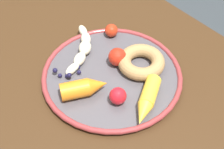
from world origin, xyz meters
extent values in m
cube|color=#3D2613|center=(0.00, 0.00, 0.71)|extent=(0.91, 0.70, 0.03)
cube|color=#402712|center=(-0.39, 0.29, 0.35)|extent=(0.05, 0.05, 0.70)
cylinder|color=#4C494F|center=(0.05, 0.03, 0.74)|extent=(0.31, 0.31, 0.01)
torus|color=#963436|center=(0.05, 0.03, 0.74)|extent=(0.33, 0.33, 0.01)
ellipsoid|color=beige|center=(-0.02, -0.03, 0.75)|extent=(0.03, 0.05, 0.02)
ellipsoid|color=beige|center=(-0.03, 0.00, 0.75)|extent=(0.04, 0.05, 0.02)
ellipsoid|color=beige|center=(-0.05, 0.03, 0.76)|extent=(0.05, 0.05, 0.03)
ellipsoid|color=beige|center=(-0.08, 0.05, 0.75)|extent=(0.05, 0.04, 0.02)
ellipsoid|color=beige|center=(-0.11, 0.07, 0.75)|extent=(0.05, 0.03, 0.02)
cylinder|color=orange|center=(0.05, -0.07, 0.76)|extent=(0.06, 0.07, 0.04)
cone|color=orange|center=(0.07, -0.02, 0.76)|extent=(0.05, 0.05, 0.04)
cylinder|color=yellow|center=(0.15, 0.05, 0.76)|extent=(0.07, 0.08, 0.03)
cone|color=yellow|center=(0.19, 0.00, 0.76)|extent=(0.05, 0.06, 0.03)
torus|color=#A9814E|center=(0.08, 0.10, 0.76)|extent=(0.13, 0.13, 0.03)
sphere|color=#191638|center=(-0.01, -0.01, 0.75)|extent=(0.01, 0.01, 0.01)
sphere|color=#191638|center=(-0.02, -0.03, 0.75)|extent=(0.01, 0.01, 0.01)
sphere|color=#191638|center=(0.00, -0.02, 0.75)|extent=(0.01, 0.01, 0.01)
sphere|color=#191638|center=(-0.02, -0.06, 0.75)|extent=(0.01, 0.01, 0.01)
sphere|color=#191638|center=(-0.01, -0.05, 0.75)|extent=(0.01, 0.01, 0.01)
sphere|color=#191638|center=(-0.03, -0.07, 0.76)|extent=(0.01, 0.01, 0.01)
sphere|color=#191638|center=(0.00, -0.05, 0.76)|extent=(0.01, 0.01, 0.01)
sphere|color=red|center=(0.12, -0.01, 0.76)|extent=(0.04, 0.04, 0.04)
sphere|color=red|center=(0.03, 0.07, 0.76)|extent=(0.04, 0.04, 0.04)
sphere|color=red|center=(-0.05, 0.12, 0.76)|extent=(0.03, 0.03, 0.03)
camera|label=1|loc=(0.46, -0.31, 1.32)|focal=54.78mm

